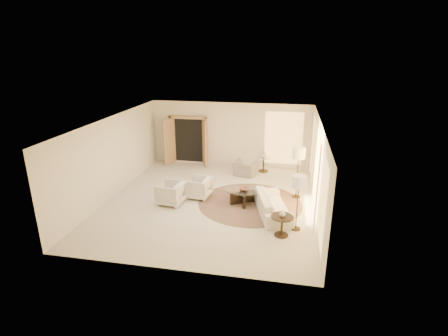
% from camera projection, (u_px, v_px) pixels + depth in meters
% --- Properties ---
extents(room, '(7.04, 8.04, 2.83)m').
position_uv_depth(room, '(210.00, 163.00, 11.61)').
color(room, silver).
rests_on(room, ground).
extents(windows_right, '(0.10, 6.40, 2.40)m').
position_uv_depth(windows_right, '(316.00, 170.00, 11.11)').
color(windows_right, '#F6C162').
rests_on(windows_right, room).
extents(window_back_corner, '(1.70, 0.10, 2.40)m').
position_uv_depth(window_back_corner, '(283.00, 138.00, 14.88)').
color(window_back_corner, '#F6C162').
rests_on(window_back_corner, room).
extents(curtains_right, '(0.06, 5.20, 2.60)m').
position_uv_depth(curtains_right, '(313.00, 162.00, 11.97)').
color(curtains_right, '#C5AE8A').
rests_on(curtains_right, room).
extents(french_doors, '(1.95, 0.66, 2.16)m').
position_uv_depth(french_doors, '(188.00, 141.00, 15.60)').
color(french_doors, tan).
rests_on(french_doors, room).
extents(area_rug, '(4.52, 4.52, 0.01)m').
position_uv_depth(area_rug, '(250.00, 203.00, 11.91)').
color(area_rug, '#432C22').
rests_on(area_rug, room).
extents(sofa, '(1.40, 2.34, 0.64)m').
position_uv_depth(sofa, '(273.00, 204.00, 11.07)').
color(sofa, silver).
rests_on(sofa, room).
extents(armchair_left, '(0.83, 0.87, 0.81)m').
position_uv_depth(armchair_left, '(198.00, 186.00, 12.25)').
color(armchair_left, silver).
rests_on(armchair_left, room).
extents(armchair_right, '(0.86, 0.91, 0.84)m').
position_uv_depth(armchair_right, '(171.00, 192.00, 11.75)').
color(armchair_right, silver).
rests_on(armchair_right, room).
extents(accent_chair, '(1.00, 0.77, 0.77)m').
position_uv_depth(accent_chair, '(245.00, 166.00, 14.36)').
color(accent_chair, gray).
rests_on(accent_chair, room).
extents(coffee_table, '(1.73, 1.73, 0.48)m').
position_uv_depth(coffee_table, '(244.00, 195.00, 11.82)').
color(coffee_table, black).
rests_on(coffee_table, room).
extents(end_table, '(0.63, 0.63, 0.60)m').
position_uv_depth(end_table, '(282.00, 222.00, 9.74)').
color(end_table, black).
rests_on(end_table, room).
extents(side_table, '(0.54, 0.54, 0.63)m').
position_uv_depth(side_table, '(264.00, 163.00, 14.83)').
color(side_table, '#2F2518').
rests_on(side_table, room).
extents(floor_lamp_near, '(0.44, 0.44, 1.82)m').
position_uv_depth(floor_lamp_near, '(299.00, 155.00, 11.89)').
color(floor_lamp_near, '#2F2518').
rests_on(floor_lamp_near, room).
extents(floor_lamp_far, '(0.40, 0.40, 1.66)m').
position_uv_depth(floor_lamp_far, '(299.00, 184.00, 9.76)').
color(floor_lamp_far, '#2F2518').
rests_on(floor_lamp_far, room).
extents(bowl, '(0.39, 0.39, 0.08)m').
position_uv_depth(bowl, '(244.00, 189.00, 11.75)').
color(bowl, brown).
rests_on(bowl, coffee_table).
extents(end_vase, '(0.19, 0.19, 0.18)m').
position_uv_depth(end_vase, '(283.00, 214.00, 9.65)').
color(end_vase, silver).
rests_on(end_vase, end_table).
extents(side_vase, '(0.32, 0.32, 0.26)m').
position_uv_depth(side_vase, '(264.00, 154.00, 14.70)').
color(side_vase, silver).
rests_on(side_vase, side_table).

